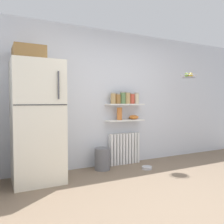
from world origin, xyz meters
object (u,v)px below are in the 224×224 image
object	(u,v)px
refrigerator	(37,119)
storage_jar_3	(127,98)
trash_bin	(102,159)
pet_food_bowl	(147,168)
storage_jar_4	(132,99)
storage_jar_5	(137,98)
vase	(119,114)
radiator	(124,149)
storage_jar_2	(123,98)
storage_jar_0	(113,98)
storage_jar_1	(118,99)
hanging_fruit_basket	(189,76)
shelf_bowl	(134,117)

from	to	relation	value
refrigerator	storage_jar_3	size ratio (longest dim) A/B	8.98
refrigerator	trash_bin	world-z (taller)	refrigerator
refrigerator	pet_food_bowl	xyz separation A→B (m)	(1.89, -0.24, -0.94)
storage_jar_4	storage_jar_5	bearing A→B (deg)	0.00
vase	pet_food_bowl	xyz separation A→B (m)	(0.31, -0.48, -0.97)
radiator	storage_jar_4	xyz separation A→B (m)	(0.16, -0.03, 0.99)
refrigerator	trash_bin	xyz separation A→B (m)	(1.15, 0.11, -0.77)
refrigerator	storage_jar_2	xyz separation A→B (m)	(1.65, 0.24, 0.34)
vase	trash_bin	bearing A→B (deg)	-162.20
radiator	pet_food_bowl	distance (m)	0.61
storage_jar_4	storage_jar_5	world-z (taller)	storage_jar_5
storage_jar_0	storage_jar_1	size ratio (longest dim) A/B	1.07
trash_bin	hanging_fruit_basket	bearing A→B (deg)	-10.15
storage_jar_4	refrigerator	bearing A→B (deg)	-172.51
storage_jar_4	pet_food_bowl	size ratio (longest dim) A/B	1.12
storage_jar_3	storage_jar_0	bearing A→B (deg)	-180.00
storage_jar_2	storage_jar_4	world-z (taller)	storage_jar_2
storage_jar_2	storage_jar_3	size ratio (longest dim) A/B	1.03
trash_bin	hanging_fruit_basket	size ratio (longest dim) A/B	1.23
storage_jar_1	pet_food_bowl	size ratio (longest dim) A/B	1.06
storage_jar_4	pet_food_bowl	distance (m)	1.36
storage_jar_4	storage_jar_3	bearing A→B (deg)	180.00
refrigerator	shelf_bowl	world-z (taller)	refrigerator
vase	storage_jar_0	bearing A→B (deg)	-180.00
shelf_bowl	trash_bin	bearing A→B (deg)	-169.64
storage_jar_2	storage_jar_5	size ratio (longest dim) A/B	1.05
storage_jar_1	pet_food_bowl	bearing A→B (deg)	-54.57
storage_jar_2	hanging_fruit_basket	size ratio (longest dim) A/B	0.72
refrigerator	storage_jar_5	xyz separation A→B (m)	(1.97, 0.24, 0.33)
storage_jar_5	vase	world-z (taller)	storage_jar_5
storage_jar_4	radiator	bearing A→B (deg)	169.30
refrigerator	storage_jar_2	distance (m)	1.70
storage_jar_5	storage_jar_1	bearing A→B (deg)	180.00
radiator	storage_jar_3	bearing A→B (deg)	-29.54
refrigerator	storage_jar_3	distance (m)	1.81
radiator	storage_jar_1	xyz separation A→B (m)	(-0.16, -0.03, 0.99)
shelf_bowl	pet_food_bowl	bearing A→B (deg)	-92.18
storage_jar_0	storage_jar_2	size ratio (longest dim) A/B	0.91
storage_jar_0	trash_bin	size ratio (longest dim) A/B	0.54
storage_jar_4	storage_jar_2	bearing A→B (deg)	180.00
refrigerator	storage_jar_0	size ratio (longest dim) A/B	9.57
storage_jar_0	storage_jar_1	xyz separation A→B (m)	(0.11, 0.00, -0.01)
refrigerator	storage_jar_5	world-z (taller)	refrigerator
radiator	storage_jar_0	bearing A→B (deg)	-173.53
storage_jar_4	storage_jar_5	size ratio (longest dim) A/B	0.95
storage_jar_2	vase	xyz separation A→B (m)	(-0.07, 0.00, -0.31)
storage_jar_3	shelf_bowl	xyz separation A→B (m)	(0.15, 0.00, -0.38)
radiator	pet_food_bowl	world-z (taller)	radiator
storage_jar_5	vase	xyz separation A→B (m)	(-0.39, 0.00, -0.30)
storage_jar_2	trash_bin	xyz separation A→B (m)	(-0.50, -0.14, -1.11)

